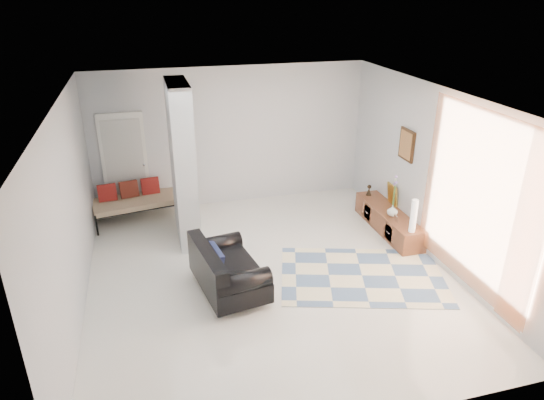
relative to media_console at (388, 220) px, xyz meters
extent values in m
plane|color=silver|center=(-2.52, -0.90, -0.20)|extent=(6.00, 6.00, 0.00)
plane|color=white|center=(-2.52, -0.90, 2.60)|extent=(6.00, 6.00, 0.00)
plane|color=silver|center=(-2.52, 2.10, 1.20)|extent=(6.00, 0.00, 6.00)
plane|color=silver|center=(-2.52, -3.90, 1.20)|extent=(6.00, 0.00, 6.00)
plane|color=silver|center=(-5.27, -0.90, 1.20)|extent=(0.00, 6.00, 6.00)
plane|color=silver|center=(0.23, -0.90, 1.20)|extent=(0.00, 6.00, 6.00)
cube|color=#B4BABC|center=(-3.62, 0.70, 1.20)|extent=(0.35, 1.20, 2.80)
cube|color=white|center=(-4.62, 2.06, 0.82)|extent=(0.85, 0.06, 2.04)
plane|color=orange|center=(0.15, -2.05, 1.25)|extent=(0.00, 2.55, 2.55)
cube|color=#351F0E|center=(0.20, 0.00, 1.45)|extent=(0.04, 0.45, 0.55)
cube|color=brown|center=(0.00, 0.00, 0.00)|extent=(0.45, 1.93, 0.40)
cube|color=#351F0E|center=(-0.22, -0.43, 0.00)|extent=(0.02, 0.26, 0.28)
cube|color=#351F0E|center=(-0.22, 0.43, 0.00)|extent=(0.02, 0.26, 0.28)
cube|color=gold|center=(0.18, 0.27, 0.40)|extent=(0.09, 0.32, 0.40)
cube|color=silver|center=(-0.10, -0.43, 0.26)|extent=(0.04, 0.10, 0.12)
cylinder|color=silver|center=(-3.42, -1.76, -0.15)|extent=(0.05, 0.05, 0.10)
cylinder|color=silver|center=(-3.61, -0.62, -0.15)|extent=(0.05, 0.05, 0.10)
cylinder|color=silver|center=(-2.80, -1.66, -0.15)|extent=(0.05, 0.05, 0.10)
cylinder|color=silver|center=(-2.98, -0.52, -0.15)|extent=(0.05, 0.05, 0.10)
cube|color=black|center=(-3.20, -1.14, 0.05)|extent=(1.05, 1.51, 0.30)
cube|color=black|center=(-3.52, -1.19, 0.38)|extent=(0.42, 1.41, 0.36)
cylinder|color=black|center=(-3.11, -1.71, 0.28)|extent=(0.83, 0.40, 0.28)
cylinder|color=black|center=(-3.30, -0.57, 0.28)|extent=(0.83, 0.40, 0.28)
cube|color=black|center=(-3.40, -1.17, 0.40)|extent=(0.22, 0.53, 0.31)
cylinder|color=black|center=(-5.21, 1.20, 0.00)|extent=(0.04, 0.04, 0.40)
cylinder|color=black|center=(-3.51, 1.49, 0.00)|extent=(0.04, 0.04, 0.40)
cylinder|color=black|center=(-5.33, 1.90, 0.00)|extent=(0.04, 0.04, 0.40)
cylinder|color=black|center=(-3.63, 2.20, 0.00)|extent=(0.04, 0.04, 0.40)
cube|color=beige|center=(-4.42, 1.70, 0.18)|extent=(1.85, 1.02, 0.12)
cube|color=maroon|center=(-5.00, 1.75, 0.40)|extent=(0.36, 0.22, 0.33)
cube|color=maroon|center=(-4.60, 1.82, 0.40)|extent=(0.36, 0.22, 0.33)
cube|color=maroon|center=(-4.20, 1.89, 0.40)|extent=(0.36, 0.22, 0.33)
cube|color=beige|center=(-1.12, -1.31, -0.20)|extent=(2.90, 2.34, 0.01)
cylinder|color=white|center=(-0.02, -0.83, 0.48)|extent=(0.11, 0.11, 0.57)
imported|color=silver|center=(-0.05, -0.19, 0.30)|extent=(0.19, 0.19, 0.20)
camera|label=1|loc=(-4.18, -7.20, 3.98)|focal=32.00mm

